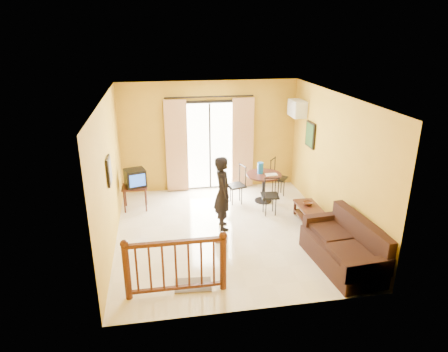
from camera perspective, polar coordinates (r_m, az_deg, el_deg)
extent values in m
plane|color=beige|center=(8.42, 0.39, -7.91)|extent=(5.00, 5.00, 0.00)
plane|color=white|center=(7.51, 0.44, 11.26)|extent=(5.00, 5.00, 0.00)
plane|color=#B78C23|center=(10.22, -2.09, 5.68)|extent=(4.50, 0.00, 4.50)
plane|color=#B78C23|center=(5.61, 4.98, -7.21)|extent=(4.50, 0.00, 4.50)
plane|color=#B78C23|center=(7.80, -16.09, 0.15)|extent=(0.00, 5.00, 5.00)
plane|color=#B78C23|center=(8.53, 15.47, 1.94)|extent=(0.00, 5.00, 5.00)
cube|color=black|center=(10.27, -2.06, 4.31)|extent=(1.34, 0.03, 2.34)
cube|color=white|center=(10.24, -2.04, 4.26)|extent=(1.20, 0.04, 2.20)
cube|color=black|center=(10.22, -2.02, 4.23)|extent=(0.04, 0.02, 2.20)
cube|color=beige|center=(10.10, -6.79, 4.20)|extent=(0.55, 0.08, 2.35)
cube|color=beige|center=(10.32, 2.69, 4.67)|extent=(0.55, 0.08, 2.35)
cylinder|color=black|center=(9.91, -2.09, 11.25)|extent=(2.20, 0.04, 0.04)
cube|color=black|center=(9.44, -12.66, -1.50)|extent=(0.57, 0.48, 0.04)
cylinder|color=black|center=(9.38, -14.03, -3.58)|extent=(0.04, 0.04, 0.55)
cylinder|color=black|center=(9.35, -11.11, -3.42)|extent=(0.04, 0.04, 0.55)
cylinder|color=black|center=(9.73, -13.90, -2.68)|extent=(0.04, 0.04, 0.55)
cylinder|color=black|center=(9.70, -11.09, -2.52)|extent=(0.04, 0.04, 0.55)
cube|color=black|center=(9.36, -12.58, -0.24)|extent=(0.54, 0.51, 0.40)
cube|color=blue|center=(9.17, -12.26, -0.64)|extent=(0.34, 0.12, 0.28)
cube|color=black|center=(7.56, -16.11, 0.71)|extent=(0.04, 0.42, 0.52)
cube|color=#504944|center=(7.55, -15.92, 0.72)|extent=(0.01, 0.34, 0.44)
cylinder|color=black|center=(9.61, 5.74, 0.16)|extent=(0.85, 0.85, 0.04)
cylinder|color=black|center=(9.73, 5.67, -1.74)|extent=(0.08, 0.08, 0.69)
cylinder|color=black|center=(9.86, 5.60, -3.51)|extent=(0.41, 0.41, 0.03)
cylinder|color=#1358B5|center=(9.60, 5.22, 1.16)|extent=(0.14, 0.14, 0.27)
cube|color=silver|center=(9.55, 6.78, 0.18)|extent=(0.28, 0.18, 0.02)
cube|color=silver|center=(10.03, 10.44, 9.48)|extent=(0.30, 0.60, 0.40)
cube|color=gray|center=(9.98, 9.61, 9.47)|extent=(0.02, 0.56, 0.36)
cube|color=black|center=(9.59, 12.23, 5.79)|extent=(0.04, 0.50, 0.60)
cube|color=black|center=(9.58, 12.09, 5.78)|extent=(0.01, 0.42, 0.52)
cube|color=black|center=(8.91, 12.00, -4.29)|extent=(0.45, 0.80, 0.04)
cube|color=black|center=(9.01, 11.89, -5.63)|extent=(0.41, 0.76, 0.03)
cube|color=black|center=(8.62, 11.66, -6.38)|extent=(0.05, 0.05, 0.34)
cube|color=black|center=(8.75, 13.85, -6.15)|extent=(0.05, 0.05, 0.34)
cube|color=black|center=(9.22, 10.09, -4.44)|extent=(0.05, 0.05, 0.34)
cube|color=black|center=(9.34, 12.16, -4.25)|extent=(0.05, 0.05, 0.34)
imported|color=#552E1D|center=(8.93, 11.90, -3.84)|extent=(0.25, 0.25, 0.07)
cube|color=black|center=(7.52, 16.51, -10.70)|extent=(1.00, 1.77, 0.43)
cube|color=black|center=(7.48, 19.02, -7.90)|extent=(0.34, 1.71, 0.59)
cube|color=black|center=(6.79, 19.78, -12.44)|extent=(0.86, 0.24, 0.32)
cube|color=black|center=(8.07, 14.15, -6.35)|extent=(0.86, 0.24, 0.32)
cube|color=black|center=(7.10, 17.63, -10.54)|extent=(0.64, 0.74, 0.11)
cube|color=black|center=(7.67, 15.14, -7.81)|extent=(0.64, 0.74, 0.11)
imported|color=black|center=(8.25, -0.15, -2.45)|extent=(0.39, 0.58, 1.58)
cylinder|color=#471E0F|center=(6.47, -13.69, -13.32)|extent=(0.11, 0.11, 0.92)
cylinder|color=#471E0F|center=(6.51, -0.12, -12.44)|extent=(0.11, 0.11, 0.92)
sphere|color=#471E0F|center=(6.21, -14.08, -9.40)|extent=(0.13, 0.13, 0.13)
sphere|color=#471E0F|center=(6.25, -0.12, -8.50)|extent=(0.13, 0.13, 0.13)
cube|color=#471E0F|center=(6.21, -7.05, -9.42)|extent=(1.55, 0.08, 0.06)
cube|color=#471E0F|center=(6.65, -6.74, -15.56)|extent=(1.55, 0.06, 0.05)
cube|color=#5D524A|center=(6.84, -4.44, -15.26)|extent=(0.63, 0.45, 0.02)
cube|color=#552E1D|center=(8.08, -0.83, -9.07)|extent=(0.15, 0.27, 0.03)
cube|color=#552E1D|center=(8.10, 0.16, -8.99)|extent=(0.15, 0.27, 0.03)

